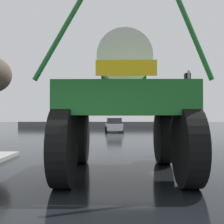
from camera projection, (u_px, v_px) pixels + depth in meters
ground_plane at (104, 138)px, 21.69m from camera, size 120.00×120.00×0.00m
oversize_sprayer at (123, 106)px, 8.32m from camera, size 4.29×5.41×4.77m
sedan_ahead at (113, 125)px, 30.79m from camera, size 2.09×4.20×1.52m
traffic_signal_near_right at (187, 93)px, 12.97m from camera, size 0.24×0.54×3.83m
traffic_signal_far_left at (83, 111)px, 31.10m from camera, size 0.24×0.55×3.21m
roadside_barrier at (108, 125)px, 40.31m from camera, size 26.23×0.24×0.90m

